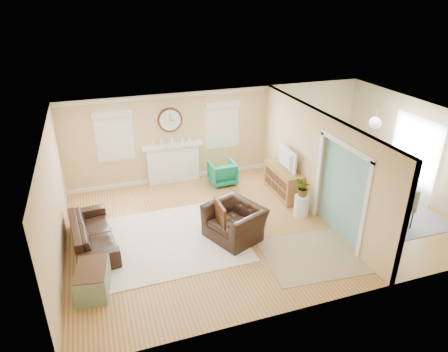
# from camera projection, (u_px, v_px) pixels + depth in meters

# --- Properties ---
(floor) EXTENTS (9.00, 9.00, 0.00)m
(floor) POSITION_uv_depth(u_px,v_px,m) (259.00, 220.00, 9.83)
(floor) COLOR #9A6224
(floor) RESTS_ON ground
(wall_back) EXTENTS (9.00, 0.02, 2.60)m
(wall_back) POSITION_uv_depth(u_px,v_px,m) (221.00, 133.00, 11.85)
(wall_back) COLOR tan
(wall_back) RESTS_ON ground
(wall_front) EXTENTS (9.00, 0.02, 2.60)m
(wall_front) POSITION_uv_depth(u_px,v_px,m) (332.00, 243.00, 6.70)
(wall_front) COLOR tan
(wall_front) RESTS_ON ground
(wall_left) EXTENTS (0.02, 6.00, 2.60)m
(wall_left) POSITION_uv_depth(u_px,v_px,m) (54.00, 203.00, 7.98)
(wall_left) COLOR tan
(wall_left) RESTS_ON ground
(wall_right) EXTENTS (0.02, 6.00, 2.60)m
(wall_right) POSITION_uv_depth(u_px,v_px,m) (417.00, 150.00, 10.58)
(wall_right) COLOR tan
(wall_right) RESTS_ON ground
(ceiling) EXTENTS (9.00, 6.00, 0.02)m
(ceiling) POSITION_uv_depth(u_px,v_px,m) (263.00, 119.00, 8.72)
(ceiling) COLOR white
(ceiling) RESTS_ON wall_back
(partition) EXTENTS (0.17, 6.00, 2.60)m
(partition) POSITION_uv_depth(u_px,v_px,m) (312.00, 158.00, 9.93)
(partition) COLOR tan
(partition) RESTS_ON ground
(fireplace) EXTENTS (1.70, 0.30, 1.17)m
(fireplace) POSITION_uv_depth(u_px,v_px,m) (173.00, 162.00, 11.61)
(fireplace) COLOR white
(fireplace) RESTS_ON ground
(wall_clock) EXTENTS (0.70, 0.07, 0.70)m
(wall_clock) POSITION_uv_depth(u_px,v_px,m) (170.00, 120.00, 11.15)
(wall_clock) COLOR #412410
(wall_clock) RESTS_ON wall_back
(window_left) EXTENTS (1.05, 0.13, 1.42)m
(window_left) POSITION_uv_depth(u_px,v_px,m) (114.00, 132.00, 10.78)
(window_left) COLOR white
(window_left) RESTS_ON wall_back
(window_right) EXTENTS (1.05, 0.13, 1.42)m
(window_right) POSITION_uv_depth(u_px,v_px,m) (223.00, 121.00, 11.67)
(window_right) COLOR white
(window_right) RESTS_ON wall_back
(french_doors) EXTENTS (0.06, 1.70, 2.20)m
(french_doors) POSITION_uv_depth(u_px,v_px,m) (414.00, 157.00, 10.65)
(french_doors) COLOR white
(french_doors) RESTS_ON ground
(pendant) EXTENTS (0.30, 0.30, 0.55)m
(pendant) POSITION_uv_depth(u_px,v_px,m) (375.00, 123.00, 9.76)
(pendant) COLOR gold
(pendant) RESTS_ON ceiling
(rug_cream) EXTENTS (3.23, 2.81, 0.02)m
(rug_cream) POSITION_uv_depth(u_px,v_px,m) (170.00, 240.00, 9.07)
(rug_cream) COLOR beige
(rug_cream) RESTS_ON floor
(rug_jute) EXTENTS (2.20, 1.86, 0.01)m
(rug_jute) POSITION_uv_depth(u_px,v_px,m) (313.00, 255.00, 8.54)
(rug_jute) COLOR tan
(rug_jute) RESTS_ON floor
(rug_grey) EXTENTS (2.58, 3.22, 0.01)m
(rug_grey) POSITION_uv_depth(u_px,v_px,m) (370.00, 206.00, 10.47)
(rug_grey) COLOR gray
(rug_grey) RESTS_ON floor
(sofa) EXTENTS (1.04, 2.22, 0.63)m
(sofa) POSITION_uv_depth(u_px,v_px,m) (92.00, 233.00, 8.74)
(sofa) COLOR black
(sofa) RESTS_ON floor
(eames_chair) EXTENTS (1.44, 1.52, 0.78)m
(eames_chair) POSITION_uv_depth(u_px,v_px,m) (235.00, 222.00, 9.03)
(eames_chair) COLOR black
(eames_chair) RESTS_ON floor
(green_chair) EXTENTS (0.73, 0.75, 0.67)m
(green_chair) POSITION_uv_depth(u_px,v_px,m) (222.00, 173.00, 11.58)
(green_chair) COLOR #096D3E
(green_chair) RESTS_ON floor
(trunk) EXTENTS (0.69, 0.98, 0.53)m
(trunk) POSITION_uv_depth(u_px,v_px,m) (93.00, 280.00, 7.43)
(trunk) COLOR gray
(trunk) RESTS_ON floor
(credenza) EXTENTS (0.50, 1.47, 0.80)m
(credenza) POSITION_uv_depth(u_px,v_px,m) (283.00, 182.00, 10.90)
(credenza) COLOR olive
(credenza) RESTS_ON floor
(tv) EXTENTS (0.16, 0.99, 0.57)m
(tv) POSITION_uv_depth(u_px,v_px,m) (284.00, 159.00, 10.60)
(tv) COLOR black
(tv) RESTS_ON credenza
(garden_stool) EXTENTS (0.37, 0.37, 0.54)m
(garden_stool) POSITION_uv_depth(u_px,v_px,m) (301.00, 206.00, 9.95)
(garden_stool) COLOR white
(garden_stool) RESTS_ON floor
(potted_plant) EXTENTS (0.53, 0.54, 0.45)m
(potted_plant) POSITION_uv_depth(u_px,v_px,m) (303.00, 188.00, 9.74)
(potted_plant) COLOR #337F33
(potted_plant) RESTS_ON garden_stool
(dining_table) EXTENTS (1.12, 1.78, 0.59)m
(dining_table) POSITION_uv_depth(u_px,v_px,m) (372.00, 196.00, 10.35)
(dining_table) COLOR #412410
(dining_table) RESTS_ON floor
(dining_chair_n) EXTENTS (0.46, 0.46, 0.94)m
(dining_chair_n) POSITION_uv_depth(u_px,v_px,m) (349.00, 171.00, 11.18)
(dining_chair_n) COLOR gray
(dining_chair_n) RESTS_ON floor
(dining_chair_s) EXTENTS (0.47, 0.47, 1.01)m
(dining_chair_s) POSITION_uv_depth(u_px,v_px,m) (403.00, 205.00, 9.32)
(dining_chair_s) COLOR gray
(dining_chair_s) RESTS_ON floor
(dining_chair_w) EXTENTS (0.48, 0.48, 0.98)m
(dining_chair_w) POSITION_uv_depth(u_px,v_px,m) (349.00, 189.00, 10.09)
(dining_chair_w) COLOR white
(dining_chair_w) RESTS_ON floor
(dining_chair_e) EXTENTS (0.48, 0.48, 1.01)m
(dining_chair_e) POSITION_uv_depth(u_px,v_px,m) (395.00, 182.00, 10.43)
(dining_chair_e) COLOR gray
(dining_chair_e) RESTS_ON floor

